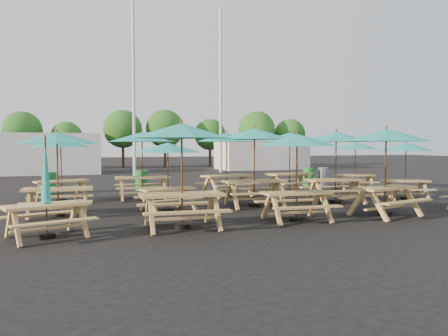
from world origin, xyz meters
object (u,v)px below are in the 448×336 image
object	(u,v)px
picnic_unit_6	(297,144)
waste_bin_1	(49,183)
picnic_unit_14	(355,148)
waste_bin_2	(142,180)
waste_bin_0	(52,183)
picnic_unit_7	(254,138)
picnic_unit_10	(336,140)
picnic_unit_0	(46,196)
picnic_unit_4	(168,151)
picnic_unit_5	(142,140)
picnic_unit_11	(290,140)
picnic_unit_13	(406,150)
picnic_unit_3	(182,136)
waste_bin_4	(323,177)
waste_bin_3	(309,177)
picnic_unit_2	(61,146)
picnic_unit_1	(57,142)
picnic_unit_9	(386,139)
picnic_unit_8	(227,140)

from	to	relation	value
picnic_unit_6	waste_bin_1	world-z (taller)	picnic_unit_6
picnic_unit_14	waste_bin_2	size ratio (longest dim) A/B	2.81
picnic_unit_6	waste_bin_0	size ratio (longest dim) A/B	2.62
picnic_unit_7	picnic_unit_10	distance (m)	2.98
waste_bin_1	waste_bin_2	xyz separation A→B (m)	(3.78, 0.22, 0.00)
picnic_unit_14	picnic_unit_0	bearing A→B (deg)	-138.85
picnic_unit_7	picnic_unit_4	bearing A→B (deg)	-174.53
waste_bin_2	picnic_unit_5	bearing A→B (deg)	-96.99
picnic_unit_11	picnic_unit_6	bearing A→B (deg)	-129.68
picnic_unit_13	picnic_unit_3	bearing A→B (deg)	-145.66
waste_bin_4	waste_bin_3	bearing A→B (deg)	175.93
picnic_unit_2	picnic_unit_13	world-z (taller)	picnic_unit_2
picnic_unit_11	picnic_unit_14	bearing A→B (deg)	-12.00
picnic_unit_1	picnic_unit_9	world-z (taller)	picnic_unit_9
picnic_unit_3	picnic_unit_6	size ratio (longest dim) A/B	1.10
picnic_unit_0	picnic_unit_2	distance (m)	6.40
picnic_unit_6	picnic_unit_13	world-z (taller)	picnic_unit_6
picnic_unit_9	waste_bin_3	distance (m)	9.19
picnic_unit_13	waste_bin_3	xyz separation A→B (m)	(-0.79, 5.74, -1.39)
picnic_unit_2	picnic_unit_7	size ratio (longest dim) A/B	1.06
waste_bin_3	waste_bin_2	bearing A→B (deg)	176.82
picnic_unit_8	waste_bin_0	xyz separation A→B (m)	(-6.53, 3.23, -1.73)
picnic_unit_6	picnic_unit_9	world-z (taller)	picnic_unit_9
picnic_unit_14	waste_bin_2	bearing A→B (deg)	174.46
picnic_unit_3	waste_bin_2	size ratio (longest dim) A/B	2.87
picnic_unit_8	picnic_unit_13	world-z (taller)	picnic_unit_8
picnic_unit_7	picnic_unit_10	xyz separation A→B (m)	(2.98, -0.08, -0.07)
picnic_unit_4	waste_bin_0	xyz separation A→B (m)	(-3.63, 6.35, -1.38)
picnic_unit_2	picnic_unit_10	world-z (taller)	picnic_unit_10
picnic_unit_1	picnic_unit_2	distance (m)	3.27
picnic_unit_11	waste_bin_0	bearing A→B (deg)	146.37
picnic_unit_0	waste_bin_2	bearing A→B (deg)	51.00
picnic_unit_14	picnic_unit_5	bearing A→B (deg)	-165.78
picnic_unit_6	waste_bin_0	xyz separation A→B (m)	(-6.50, 9.07, -1.57)
picnic_unit_1	picnic_unit_0	bearing A→B (deg)	-89.64
picnic_unit_4	picnic_unit_14	size ratio (longest dim) A/B	1.00
waste_bin_2	picnic_unit_9	bearing A→B (deg)	-58.62
picnic_unit_7	waste_bin_4	world-z (taller)	picnic_unit_7
picnic_unit_1	picnic_unit_4	xyz separation A→B (m)	(3.10, -0.08, -0.26)
waste_bin_3	waste_bin_4	size ratio (longest dim) A/B	1.00
picnic_unit_5	picnic_unit_9	world-z (taller)	picnic_unit_5
picnic_unit_3	picnic_unit_10	distance (m)	6.70
picnic_unit_9	picnic_unit_14	xyz separation A→B (m)	(3.23, 6.05, -0.30)
picnic_unit_1	picnic_unit_11	xyz separation A→B (m)	(8.73, 3.07, 0.13)
waste_bin_0	picnic_unit_9	bearing A→B (deg)	-44.56
picnic_unit_0	picnic_unit_9	world-z (taller)	picnic_unit_9
picnic_unit_3	waste_bin_3	size ratio (longest dim) A/B	2.87
picnic_unit_6	waste_bin_2	xyz separation A→B (m)	(-2.82, 9.09, -1.57)
picnic_unit_10	waste_bin_3	xyz separation A→B (m)	(2.22, 5.84, -1.71)
picnic_unit_1	picnic_unit_11	bearing A→B (deg)	21.39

